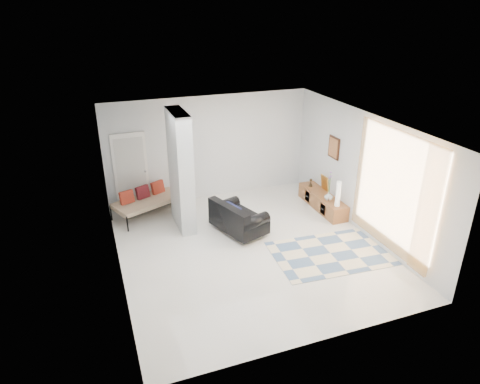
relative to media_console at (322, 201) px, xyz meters
name	(u,v)px	position (x,y,z in m)	size (l,w,h in m)	color
floor	(250,249)	(-2.52, -1.22, -0.20)	(6.00, 6.00, 0.00)	silver
ceiling	(251,125)	(-2.52, -1.22, 2.60)	(6.00, 6.00, 0.00)	white
wall_back	(209,148)	(-2.52, 1.78, 1.20)	(6.00, 6.00, 0.00)	silver
wall_front	(325,268)	(-2.52, -4.22, 1.20)	(6.00, 6.00, 0.00)	silver
wall_left	(113,211)	(-5.27, -1.22, 1.20)	(6.00, 6.00, 0.00)	silver
wall_right	(363,174)	(0.23, -1.22, 1.20)	(6.00, 6.00, 0.00)	silver
partition_column	(181,171)	(-3.62, 0.38, 1.20)	(0.35, 1.20, 2.80)	#B7BDBF
hallway_door	(131,172)	(-4.62, 1.74, 0.82)	(0.85, 0.06, 2.04)	white
curtain	(393,192)	(0.15, -2.37, 1.25)	(2.55, 2.55, 0.00)	gold
wall_art	(334,148)	(0.20, 0.00, 1.45)	(0.04, 0.45, 0.55)	#381D0F
media_console	(322,201)	(0.00, 0.00, 0.00)	(0.45, 1.83, 0.80)	brown
loveseat	(237,218)	(-2.54, -0.44, 0.16)	(1.19, 1.54, 0.76)	silver
daybed	(151,199)	(-4.25, 1.24, 0.21)	(2.11, 1.52, 0.77)	black
area_rug	(330,253)	(-0.96, -2.02, -0.20)	(2.46, 1.64, 0.01)	beige
cylinder_lamp	(338,194)	(-0.02, -0.71, 0.51)	(0.12, 0.12, 0.63)	white
bronze_figurine	(311,183)	(-0.05, 0.57, 0.30)	(0.11, 0.11, 0.22)	#332516
vase	(329,196)	(-0.05, -0.35, 0.30)	(0.21, 0.21, 0.22)	silver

